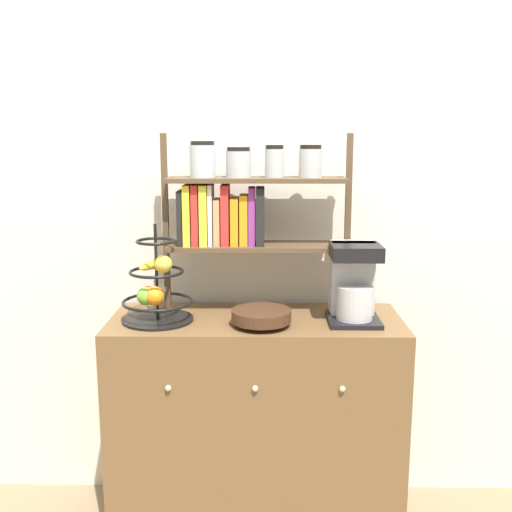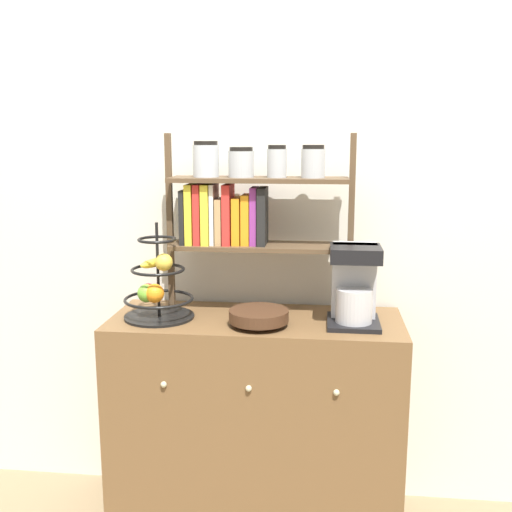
% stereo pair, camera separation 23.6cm
% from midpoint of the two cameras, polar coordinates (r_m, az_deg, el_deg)
% --- Properties ---
extents(wall_back, '(7.00, 0.05, 2.60)m').
position_cam_midpoint_polar(wall_back, '(2.62, 3.27, 4.13)').
color(wall_back, silver).
rests_on(wall_back, ground_plane).
extents(sideboard, '(1.18, 0.48, 0.90)m').
position_cam_midpoint_polar(sideboard, '(2.60, 2.70, -15.58)').
color(sideboard, brown).
rests_on(sideboard, ground_plane).
extents(coffee_maker, '(0.20, 0.23, 0.31)m').
position_cam_midpoint_polar(coffee_maker, '(2.38, 12.16, -2.74)').
color(coffee_maker, black).
rests_on(coffee_maker, sideboard).
extents(fruit_stand, '(0.28, 0.28, 0.39)m').
position_cam_midpoint_polar(fruit_stand, '(2.41, -6.70, -3.10)').
color(fruit_stand, black).
rests_on(fruit_stand, sideboard).
extents(wooden_bowl, '(0.23, 0.23, 0.06)m').
position_cam_midpoint_polar(wooden_bowl, '(2.32, 3.19, -5.81)').
color(wooden_bowl, '#422819').
rests_on(wooden_bowl, sideboard).
extents(shelf_hutch, '(0.77, 0.20, 0.74)m').
position_cam_midpoint_polar(shelf_hutch, '(2.44, 1.24, 5.03)').
color(shelf_hutch, brown).
rests_on(shelf_hutch, sideboard).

